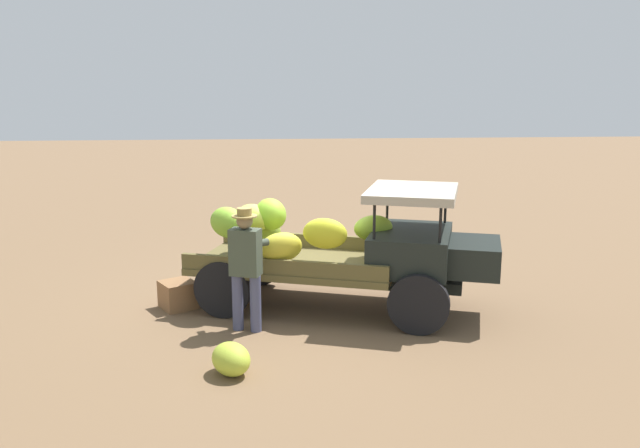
{
  "coord_description": "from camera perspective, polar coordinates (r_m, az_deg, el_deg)",
  "views": [
    {
      "loc": [
        -0.41,
        -9.6,
        3.33
      ],
      "look_at": [
        0.37,
        -0.17,
        1.28
      ],
      "focal_mm": 36.7,
      "sensor_mm": 36.0,
      "label": 1
    }
  ],
  "objects": [
    {
      "name": "truck",
      "position": [
        9.62,
        2.79,
        -2.22
      ],
      "size": [
        4.66,
        2.84,
        1.86
      ],
      "rotation": [
        0.0,
        0.0,
        -0.32
      ],
      "color": "black",
      "rests_on": "ground"
    },
    {
      "name": "loose_banana_bunch",
      "position": [
        7.8,
        -7.76,
        -11.59
      ],
      "size": [
        0.64,
        0.67,
        0.39
      ],
      "primitive_type": "ellipsoid",
      "rotation": [
        0.0,
        -0.01,
        2.17
      ],
      "color": "#B5CC3B",
      "rests_on": "ground"
    },
    {
      "name": "wooden_crate",
      "position": [
        10.11,
        -12.28,
        -6.04
      ],
      "size": [
        0.64,
        0.64,
        0.41
      ],
      "primitive_type": "cube",
      "rotation": [
        0.0,
        0.0,
        2.1
      ],
      "color": "#8B603C",
      "rests_on": "ground"
    },
    {
      "name": "ground_plane",
      "position": [
        10.16,
        -2.16,
        -6.89
      ],
      "size": [
        60.0,
        60.0,
        0.0
      ],
      "primitive_type": "plane",
      "color": "brown"
    },
    {
      "name": "farmer",
      "position": [
        8.85,
        -6.49,
        -3.3
      ],
      "size": [
        0.55,
        0.51,
        1.71
      ],
      "rotation": [
        0.0,
        0.0,
        1.23
      ],
      "color": "#4C5073",
      "rests_on": "ground"
    }
  ]
}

